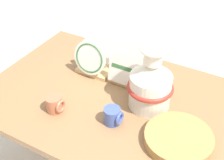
# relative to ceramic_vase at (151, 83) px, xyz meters

# --- Properties ---
(display_table) EXTENTS (1.31, 0.90, 0.66)m
(display_table) POSITION_rel_ceramic_vase_xyz_m (-0.19, -0.04, -0.20)
(display_table) COLOR olive
(display_table) RESTS_ON ground_plane
(ceramic_vase) EXTENTS (0.22, 0.22, 0.33)m
(ceramic_vase) POSITION_rel_ceramic_vase_xyz_m (0.00, 0.00, 0.00)
(ceramic_vase) COLOR silver
(ceramic_vase) RESTS_ON display_table
(dish_rack_round_plates) EXTENTS (0.19, 0.19, 0.21)m
(dish_rack_round_plates) POSITION_rel_ceramic_vase_xyz_m (-0.38, 0.12, -0.05)
(dish_rack_round_plates) COLOR tan
(dish_rack_round_plates) RESTS_ON display_table
(dish_rack_square_plates) EXTENTS (0.19, 0.19, 0.21)m
(dish_rack_square_plates) POSITION_rel_ceramic_vase_xyz_m (-0.17, 0.15, -0.07)
(dish_rack_square_plates) COLOR tan
(dish_rack_square_plates) RESTS_ON display_table
(wicker_charger_stack) EXTENTS (0.30, 0.30, 0.04)m
(wicker_charger_stack) POSITION_rel_ceramic_vase_xyz_m (0.21, -0.16, -0.11)
(wicker_charger_stack) COLOR #AD7F47
(wicker_charger_stack) RESTS_ON display_table
(mug_cobalt_glaze) EXTENTS (0.09, 0.08, 0.08)m
(mug_cobalt_glaze) POSITION_rel_ceramic_vase_xyz_m (-0.09, -0.19, -0.09)
(mug_cobalt_glaze) COLOR #42569E
(mug_cobalt_glaze) RESTS_ON display_table
(mug_terracotta_glaze) EXTENTS (0.09, 0.08, 0.08)m
(mug_terracotta_glaze) POSITION_rel_ceramic_vase_xyz_m (-0.38, -0.26, -0.09)
(mug_terracotta_glaze) COLOR #B76647
(mug_terracotta_glaze) RESTS_ON display_table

